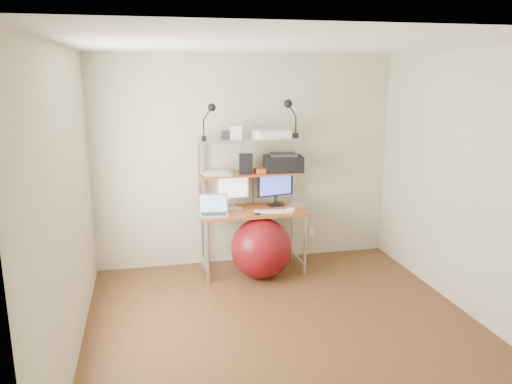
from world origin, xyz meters
TOP-DOWN VIEW (x-y plane):
  - room at (0.00, 0.00)m, footprint 3.60×3.60m
  - computer_desk at (0.00, 1.50)m, footprint 1.20×0.60m
  - wall_outlet at (0.85, 1.79)m, footprint 0.08×0.01m
  - monitor_silver at (-0.21, 1.53)m, footprint 0.40×0.18m
  - monitor_black at (0.31, 1.57)m, footprint 0.45×0.17m
  - laptop at (-0.47, 1.34)m, footprint 0.35×0.29m
  - keyboard at (0.21, 1.30)m, footprint 0.45×0.19m
  - mouse at (0.42, 1.31)m, footprint 0.10×0.08m
  - mac_mini at (0.54, 1.53)m, footprint 0.21×0.21m
  - phone at (0.02, 1.27)m, footprint 0.10×0.13m
  - printer at (0.40, 1.56)m, footprint 0.47×0.35m
  - nas_cube at (-0.06, 1.54)m, footprint 0.17×0.17m
  - red_box at (0.15, 1.52)m, footprint 0.22×0.16m
  - scanner at (0.25, 1.55)m, footprint 0.42×0.31m
  - box_white at (-0.17, 1.55)m, footprint 0.13×0.11m
  - box_grey at (-0.28, 1.61)m, footprint 0.10×0.10m
  - clip_lamp_left at (-0.47, 1.45)m, footprint 0.16×0.09m
  - clip_lamp_right at (0.44, 1.50)m, footprint 0.17×0.10m
  - exercise_ball at (0.05, 1.21)m, footprint 0.69×0.69m
  - paper_stack at (-0.37, 1.57)m, footprint 0.39×0.39m

SIDE VIEW (x-z plane):
  - wall_outlet at x=0.85m, z-range 0.24..0.36m
  - exercise_ball at x=0.05m, z-range 0.00..0.69m
  - phone at x=0.02m, z-range 0.74..0.75m
  - keyboard at x=0.21m, z-range 0.74..0.75m
  - mouse at x=0.42m, z-range 0.74..0.77m
  - mac_mini at x=0.54m, z-range 0.74..0.78m
  - laptop at x=-0.47m, z-range 0.65..0.93m
  - computer_desk at x=0.00m, z-range 0.17..1.74m
  - monitor_black at x=0.31m, z-range 0.74..1.20m
  - monitor_silver at x=-0.21m, z-range 0.75..1.20m
  - paper_stack at x=-0.37m, z-range 1.15..1.18m
  - red_box at x=0.15m, z-range 1.15..1.21m
  - printer at x=0.40m, z-range 1.14..1.36m
  - room at x=0.00m, z-range -0.55..3.05m
  - nas_cube at x=-0.06m, z-range 1.15..1.37m
  - box_grey at x=-0.28m, z-range 1.55..1.64m
  - scanner at x=0.25m, z-range 1.55..1.65m
  - box_white at x=-0.17m, z-range 1.55..1.70m
  - clip_lamp_left at x=-0.47m, z-range 1.64..2.05m
  - clip_lamp_right at x=0.44m, z-range 1.65..2.09m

